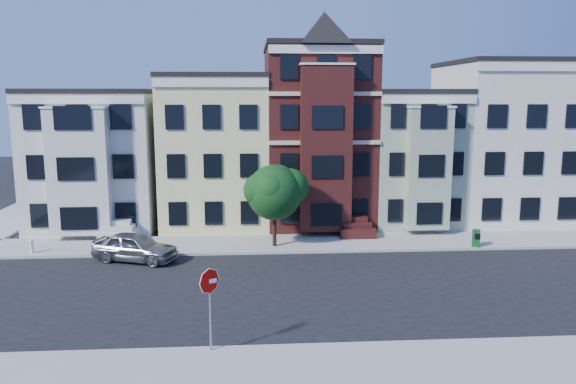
{
  "coord_description": "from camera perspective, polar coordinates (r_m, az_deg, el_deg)",
  "views": [
    {
      "loc": [
        -4.66,
        -24.75,
        8.9
      ],
      "look_at": [
        -2.83,
        2.42,
        4.2
      ],
      "focal_mm": 35.0,
      "sensor_mm": 36.0,
      "label": 1
    }
  ],
  "objects": [
    {
      "name": "near_sidewalk",
      "position": [
        19.5,
        10.91,
        -17.3
      ],
      "size": [
        60.0,
        4.0,
        0.15
      ],
      "primitive_type": "cube",
      "color": "#9E9B93",
      "rests_on": "ground"
    },
    {
      "name": "parked_car",
      "position": [
        31.66,
        -15.28,
        -5.4
      ],
      "size": [
        5.0,
        3.29,
        1.58
      ],
      "primitive_type": "imported",
      "rotation": [
        0.0,
        0.0,
        1.24
      ],
      "color": "gray",
      "rests_on": "ground"
    },
    {
      "name": "house_brown",
      "position": [
        39.63,
        2.92,
        5.59
      ],
      "size": [
        7.0,
        9.0,
        12.0
      ],
      "primitive_type": "cube",
      "color": "#371311",
      "rests_on": "ground"
    },
    {
      "name": "street_tree",
      "position": [
        32.57,
        -1.4,
        -0.43
      ],
      "size": [
        6.48,
        6.48,
        5.95
      ],
      "primitive_type": null,
      "rotation": [
        0.0,
        0.0,
        0.33
      ],
      "color": "#164717",
      "rests_on": "far_sidewalk"
    },
    {
      "name": "house_cream",
      "position": [
        43.38,
        20.97,
        4.65
      ],
      "size": [
        8.0,
        9.0,
        11.0
      ],
      "primitive_type": "cube",
      "color": "silver",
      "rests_on": "ground"
    },
    {
      "name": "stop_sign",
      "position": [
        19.81,
        -7.93,
        -11.23
      ],
      "size": [
        0.89,
        0.5,
        3.35
      ],
      "primitive_type": null,
      "rotation": [
        0.0,
        0.0,
        0.43
      ],
      "color": "#B30300",
      "rests_on": "near_sidewalk"
    },
    {
      "name": "newspaper_box",
      "position": [
        34.71,
        18.56,
        -4.47
      ],
      "size": [
        0.58,
        0.55,
        1.01
      ],
      "primitive_type": "cube",
      "rotation": [
        0.0,
        0.0,
        -0.4
      ],
      "color": "#145220",
      "rests_on": "far_sidewalk"
    },
    {
      "name": "ground",
      "position": [
        26.71,
        6.51,
        -9.73
      ],
      "size": [
        120.0,
        120.0,
        0.0
      ],
      "primitive_type": "plane",
      "color": "black"
    },
    {
      "name": "house_green",
      "position": [
        41.05,
        11.96,
        3.43
      ],
      "size": [
        6.0,
        9.0,
        9.0
      ],
      "primitive_type": "cube",
      "color": "#96A68B",
      "rests_on": "ground"
    },
    {
      "name": "fire_hydrant",
      "position": [
        34.8,
        -24.59,
        -5.13
      ],
      "size": [
        0.23,
        0.23,
        0.64
      ],
      "primitive_type": "cylinder",
      "rotation": [
        0.0,
        0.0,
        -0.03
      ],
      "color": "silver",
      "rests_on": "far_sidewalk"
    },
    {
      "name": "house_yellow",
      "position": [
        39.51,
        -7.25,
        4.05
      ],
      "size": [
        7.0,
        9.0,
        10.0
      ],
      "primitive_type": "cube",
      "color": "beige",
      "rests_on": "ground"
    },
    {
      "name": "far_sidewalk",
      "position": [
        34.24,
        4.11,
        -5.17
      ],
      "size": [
        60.0,
        4.0,
        0.15
      ],
      "primitive_type": "cube",
      "color": "#9E9B93",
      "rests_on": "ground"
    },
    {
      "name": "house_white",
      "position": [
        40.83,
        -18.53,
        3.1
      ],
      "size": [
        8.0,
        9.0,
        9.0
      ],
      "primitive_type": "cube",
      "color": "silver",
      "rests_on": "ground"
    }
  ]
}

